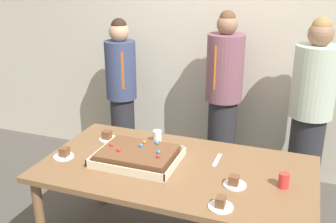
% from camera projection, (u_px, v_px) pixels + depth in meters
% --- Properties ---
extents(interior_back_panel, '(8.00, 0.12, 3.00)m').
position_uv_depth(interior_back_panel, '(228.00, 30.00, 3.93)').
color(interior_back_panel, beige).
rests_on(interior_back_panel, ground_plane).
extents(party_table, '(1.92, 1.03, 0.77)m').
position_uv_depth(party_table, '(176.00, 176.00, 2.80)').
color(party_table, brown).
rests_on(party_table, ground_plane).
extents(sheet_cake, '(0.60, 0.46, 0.11)m').
position_uv_depth(sheet_cake, '(138.00, 156.00, 2.84)').
color(sheet_cake, beige).
rests_on(sheet_cake, party_table).
extents(plated_slice_near_left, '(0.15, 0.15, 0.08)m').
position_uv_depth(plated_slice_near_left, '(108.00, 137.00, 3.20)').
color(plated_slice_near_left, white).
rests_on(plated_slice_near_left, party_table).
extents(plated_slice_near_right, '(0.15, 0.15, 0.08)m').
position_uv_depth(plated_slice_near_right, '(64.00, 154.00, 2.90)').
color(plated_slice_near_right, white).
rests_on(plated_slice_near_right, party_table).
extents(plated_slice_far_left, '(0.15, 0.15, 0.07)m').
position_uv_depth(plated_slice_far_left, '(234.00, 182.00, 2.52)').
color(plated_slice_far_left, white).
rests_on(plated_slice_far_left, party_table).
extents(plated_slice_far_right, '(0.15, 0.15, 0.07)m').
position_uv_depth(plated_slice_far_right, '(221.00, 204.00, 2.30)').
color(plated_slice_far_right, white).
rests_on(plated_slice_far_right, party_table).
extents(drink_cup_nearest, '(0.07, 0.07, 0.10)m').
position_uv_depth(drink_cup_nearest, '(284.00, 180.00, 2.50)').
color(drink_cup_nearest, red).
rests_on(drink_cup_nearest, party_table).
extents(drink_cup_middle, '(0.07, 0.07, 0.10)m').
position_uv_depth(drink_cup_middle, '(157.00, 136.00, 3.14)').
color(drink_cup_middle, white).
rests_on(drink_cup_middle, party_table).
extents(cake_server_utensil, '(0.03, 0.20, 0.01)m').
position_uv_depth(cake_server_utensil, '(217.00, 160.00, 2.86)').
color(cake_server_utensil, silver).
rests_on(cake_server_utensil, party_table).
extents(person_serving_front, '(0.35, 0.35, 1.73)m').
position_uv_depth(person_serving_front, '(223.00, 99.00, 3.78)').
color(person_serving_front, '#28282D').
rests_on(person_serving_front, ground_plane).
extents(person_green_shirt_behind, '(0.32, 0.32, 1.63)m').
position_uv_depth(person_green_shirt_behind, '(122.00, 93.00, 4.09)').
color(person_green_shirt_behind, '#28282D').
rests_on(person_green_shirt_behind, ground_plane).
extents(person_striped_tie_right, '(0.38, 0.38, 1.72)m').
position_uv_depth(person_striped_tie_right, '(310.00, 112.00, 3.48)').
color(person_striped_tie_right, '#28282D').
rests_on(person_striped_tie_right, ground_plane).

